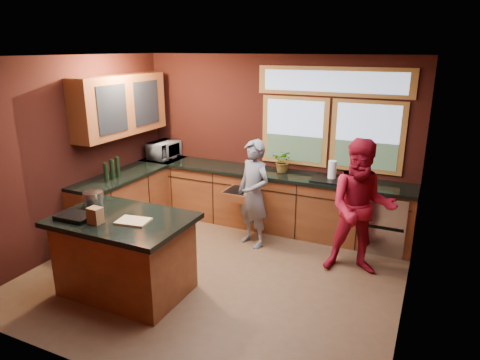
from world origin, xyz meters
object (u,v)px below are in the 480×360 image
Objects in this scene: island at (125,254)px; person_red at (361,208)px; person_grey at (254,194)px; stock_pot at (93,199)px; cutting_board at (133,221)px.

person_red is (2.39, 1.63, 0.40)m from island.
person_grey reaches higher than stock_pot.
island is 6.46× the size of stock_pot.
stock_pot is at bearing 165.07° from cutting_board.
island is 0.99× the size of person_grey.
cutting_board is (-0.66, -1.85, 0.17)m from person_grey.
person_red is (1.53, -0.17, 0.09)m from person_grey.
person_red is 2.76m from cutting_board.
person_grey is at bearing 160.23° from person_red.
person_red reaches higher than person_grey.
person_grey is 2.19m from stock_pot.
person_grey is (0.86, 1.80, 0.31)m from island.
person_red reaches higher than island.
person_red is 5.01× the size of cutting_board.
person_grey is 0.90× the size of person_red.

